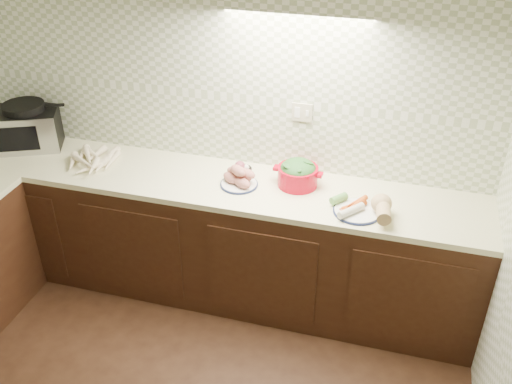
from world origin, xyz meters
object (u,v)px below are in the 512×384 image
(sweet_potato_plate, at_px, (239,178))
(veg_plate, at_px, (368,206))
(onion_bowl, at_px, (242,170))
(toaster_oven, at_px, (27,126))
(dutch_oven, at_px, (298,173))
(parsnip_pile, at_px, (87,161))

(sweet_potato_plate, height_order, veg_plate, sweet_potato_plate)
(onion_bowl, bearing_deg, toaster_oven, 179.96)
(dutch_oven, height_order, veg_plate, dutch_oven)
(toaster_oven, xyz_separation_m, parsnip_pile, (0.55, -0.17, -0.12))
(parsnip_pile, distance_m, sweet_potato_plate, 1.07)
(veg_plate, bearing_deg, toaster_oven, 174.64)
(onion_bowl, xyz_separation_m, veg_plate, (0.85, -0.23, 0.01))
(toaster_oven, distance_m, parsnip_pile, 0.59)
(sweet_potato_plate, bearing_deg, dutch_oven, 15.53)
(parsnip_pile, height_order, sweet_potato_plate, sweet_potato_plate)
(onion_bowl, bearing_deg, sweet_potato_plate, -78.89)
(toaster_oven, height_order, veg_plate, toaster_oven)
(parsnip_pile, xyz_separation_m, veg_plate, (1.90, -0.06, 0.01))
(dutch_oven, bearing_deg, onion_bowl, 179.14)
(sweet_potato_plate, xyz_separation_m, dutch_oven, (0.36, 0.10, 0.04))
(parsnip_pile, bearing_deg, toaster_oven, 163.20)
(onion_bowl, xyz_separation_m, dutch_oven, (0.38, -0.03, 0.05))
(parsnip_pile, bearing_deg, veg_plate, -1.90)
(parsnip_pile, bearing_deg, onion_bowl, 8.99)
(parsnip_pile, relative_size, dutch_oven, 1.24)
(parsnip_pile, height_order, veg_plate, veg_plate)
(sweet_potato_plate, xyz_separation_m, veg_plate, (0.83, -0.10, -0.00))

